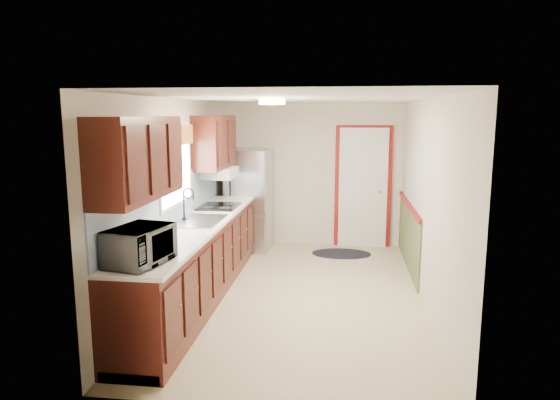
# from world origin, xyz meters

# --- Properties ---
(room_shell) EXTENTS (3.20, 5.20, 2.52)m
(room_shell) POSITION_xyz_m (0.00, 0.00, 1.20)
(room_shell) COLOR tan
(room_shell) RESTS_ON ground
(kitchen_run) EXTENTS (0.63, 4.00, 2.20)m
(kitchen_run) POSITION_xyz_m (-1.24, -0.29, 0.81)
(kitchen_run) COLOR #3D130D
(kitchen_run) RESTS_ON ground
(back_wall_trim) EXTENTS (1.12, 2.30, 2.08)m
(back_wall_trim) POSITION_xyz_m (0.99, 2.21, 0.89)
(back_wall_trim) COLOR maroon
(back_wall_trim) RESTS_ON ground
(ceiling_fixture) EXTENTS (0.30, 0.30, 0.06)m
(ceiling_fixture) POSITION_xyz_m (-0.30, -0.20, 2.36)
(ceiling_fixture) COLOR #FFD88C
(ceiling_fixture) RESTS_ON room_shell
(microwave) EXTENTS (0.43, 0.64, 0.40)m
(microwave) POSITION_xyz_m (-1.20, -1.95, 1.14)
(microwave) COLOR white
(microwave) RESTS_ON kitchen_run
(refrigerator) EXTENTS (0.71, 0.71, 1.66)m
(refrigerator) POSITION_xyz_m (-1.02, 2.05, 0.83)
(refrigerator) COLOR #B7B7BC
(refrigerator) RESTS_ON ground
(rug) EXTENTS (0.96, 0.63, 0.01)m
(rug) POSITION_xyz_m (0.52, 1.90, 0.01)
(rug) COLOR black
(rug) RESTS_ON ground
(cooktop) EXTENTS (0.52, 0.62, 0.02)m
(cooktop) POSITION_xyz_m (-1.19, 0.75, 0.95)
(cooktop) COLOR black
(cooktop) RESTS_ON kitchen_run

